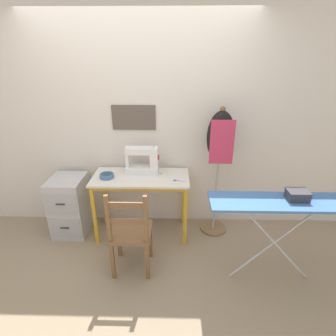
{
  "coord_description": "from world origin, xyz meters",
  "views": [
    {
      "loc": [
        0.38,
        -2.45,
        2.05
      ],
      "look_at": [
        0.31,
        0.23,
        0.89
      ],
      "focal_mm": 28.0,
      "sensor_mm": 36.0,
      "label": 1
    }
  ],
  "objects": [
    {
      "name": "dress_form",
      "position": [
        0.89,
        0.34,
        1.13
      ],
      "size": [
        0.32,
        0.32,
        1.56
      ],
      "color": "#846647",
      "rests_on": "ground_plane"
    },
    {
      "name": "sewing_table",
      "position": [
        0.0,
        0.25,
        0.67
      ],
      "size": [
        1.1,
        0.52,
        0.77
      ],
      "color": "silver",
      "rests_on": "ground_plane"
    },
    {
      "name": "scissors",
      "position": [
        0.42,
        0.15,
        0.77
      ],
      "size": [
        0.14,
        0.07,
        0.01
      ],
      "color": "silver",
      "rests_on": "sewing_table"
    },
    {
      "name": "filing_cabinet",
      "position": [
        -0.88,
        0.27,
        0.36
      ],
      "size": [
        0.39,
        0.47,
        0.73
      ],
      "color": "#B7B7BC",
      "rests_on": "ground_plane"
    },
    {
      "name": "ironing_board",
      "position": [
        1.33,
        -0.44,
        0.83
      ],
      "size": [
        1.27,
        0.33,
        0.89
      ],
      "color": "#3D6BAD",
      "rests_on": "ground_plane"
    },
    {
      "name": "ground_plane",
      "position": [
        0.0,
        0.0,
        0.0
      ],
      "size": [
        14.0,
        14.0,
        0.0
      ],
      "primitive_type": "plane",
      "color": "gray"
    },
    {
      "name": "wooden_chair",
      "position": [
        -0.04,
        -0.36,
        0.45
      ],
      "size": [
        0.4,
        0.38,
        0.94
      ],
      "color": "brown",
      "rests_on": "ground_plane"
    },
    {
      "name": "storage_box",
      "position": [
        1.47,
        -0.41,
        0.92
      ],
      "size": [
        0.19,
        0.14,
        0.09
      ],
      "color": "#333338",
      "rests_on": "ironing_board"
    },
    {
      "name": "thread_spool_near_machine",
      "position": [
        0.24,
        0.34,
        0.79
      ],
      "size": [
        0.03,
        0.03,
        0.03
      ],
      "color": "silver",
      "rests_on": "sewing_table"
    },
    {
      "name": "fabric_bowl",
      "position": [
        -0.38,
        0.22,
        0.8
      ],
      "size": [
        0.16,
        0.16,
        0.05
      ],
      "color": "teal",
      "rests_on": "sewing_table"
    },
    {
      "name": "wall_back",
      "position": [
        -0.0,
        0.58,
        1.28
      ],
      "size": [
        10.0,
        0.07,
        2.55
      ],
      "color": "silver",
      "rests_on": "ground_plane"
    },
    {
      "name": "sewing_machine",
      "position": [
        0.03,
        0.36,
        0.92
      ],
      "size": [
        0.39,
        0.17,
        0.34
      ],
      "color": "white",
      "rests_on": "sewing_table"
    }
  ]
}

